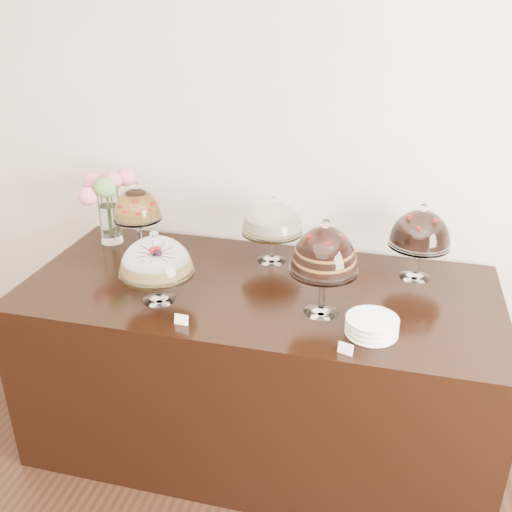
% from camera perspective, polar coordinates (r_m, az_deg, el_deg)
% --- Properties ---
extents(wall_back, '(5.00, 0.04, 3.00)m').
position_cam_1_polar(wall_back, '(2.93, 6.45, 11.99)').
color(wall_back, beige).
rests_on(wall_back, ground).
extents(display_counter, '(2.20, 1.00, 0.90)m').
position_cam_1_polar(display_counter, '(2.91, 0.25, -10.90)').
color(display_counter, black).
rests_on(display_counter, ground).
extents(cake_stand_sugar_sponge, '(0.33, 0.33, 0.33)m').
position_cam_1_polar(cake_stand_sugar_sponge, '(2.50, -9.98, -0.31)').
color(cake_stand_sugar_sponge, white).
rests_on(cake_stand_sugar_sponge, display_counter).
extents(cake_stand_choco_layer, '(0.29, 0.29, 0.43)m').
position_cam_1_polar(cake_stand_choco_layer, '(2.35, 6.84, 0.29)').
color(cake_stand_choco_layer, white).
rests_on(cake_stand_choco_layer, display_counter).
extents(cake_stand_cheesecake, '(0.31, 0.31, 0.35)m').
position_cam_1_polar(cake_stand_cheesecake, '(2.83, 1.63, 3.61)').
color(cake_stand_cheesecake, white).
rests_on(cake_stand_cheesecake, display_counter).
extents(cake_stand_dark_choco, '(0.29, 0.29, 0.37)m').
position_cam_1_polar(cake_stand_dark_choco, '(2.76, 16.13, 2.36)').
color(cake_stand_dark_choco, white).
rests_on(cake_stand_dark_choco, display_counter).
extents(cake_stand_fruit_tart, '(0.25, 0.25, 0.38)m').
position_cam_1_polar(cake_stand_fruit_tart, '(3.01, -11.82, 4.79)').
color(cake_stand_fruit_tart, white).
rests_on(cake_stand_fruit_tart, display_counter).
extents(flower_vase, '(0.25, 0.31, 0.40)m').
position_cam_1_polar(flower_vase, '(3.14, -14.70, 5.73)').
color(flower_vase, white).
rests_on(flower_vase, display_counter).
extents(plate_stack, '(0.21, 0.21, 0.07)m').
position_cam_1_polar(plate_stack, '(2.34, 11.51, -6.90)').
color(plate_stack, white).
rests_on(plate_stack, display_counter).
extents(price_card_left, '(0.06, 0.02, 0.04)m').
position_cam_1_polar(price_card_left, '(2.39, -7.48, -6.33)').
color(price_card_left, white).
rests_on(price_card_left, display_counter).
extents(price_card_right, '(0.06, 0.03, 0.04)m').
position_cam_1_polar(price_card_right, '(2.22, 8.94, -9.14)').
color(price_card_right, white).
rests_on(price_card_right, display_counter).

